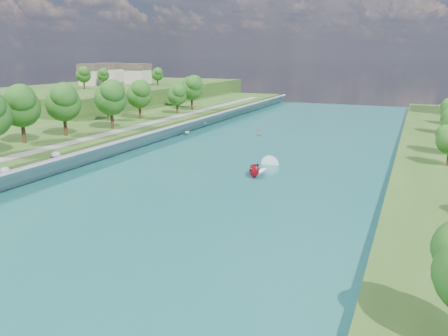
% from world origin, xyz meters
% --- Properties ---
extents(ground, '(260.00, 260.00, 0.00)m').
position_xyz_m(ground, '(0.00, 0.00, 0.00)').
color(ground, '#2D5119').
rests_on(ground, ground).
extents(river_water, '(55.00, 240.00, 0.10)m').
position_xyz_m(river_water, '(0.00, 20.00, 0.05)').
color(river_water, '#1A5C63').
rests_on(river_water, ground).
extents(berm_west, '(45.00, 240.00, 3.50)m').
position_xyz_m(berm_west, '(-50.00, 20.00, 1.75)').
color(berm_west, '#2D5119').
rests_on(berm_west, ground).
extents(ridge_west, '(60.00, 120.00, 9.00)m').
position_xyz_m(ridge_west, '(-82.50, 95.00, 4.50)').
color(ridge_west, '#2D5119').
rests_on(ridge_west, ground).
extents(riprap_bank, '(4.44, 236.00, 4.50)m').
position_xyz_m(riprap_bank, '(-25.85, 19.02, 1.81)').
color(riprap_bank, slate).
rests_on(riprap_bank, ground).
extents(riverside_path, '(3.00, 200.00, 0.10)m').
position_xyz_m(riverside_path, '(-32.50, 20.00, 3.55)').
color(riverside_path, gray).
rests_on(riverside_path, berm_west).
extents(ridge_houses, '(29.50, 29.50, 8.40)m').
position_xyz_m(ridge_houses, '(-88.67, 100.00, 13.31)').
color(ridge_houses, beige).
rests_on(ridge_houses, ridge_west).
extents(trees_west, '(18.49, 147.20, 13.61)m').
position_xyz_m(trees_west, '(-40.05, 6.88, 9.65)').
color(trees_west, '#175316').
rests_on(trees_west, berm_west).
extents(trees_ridge, '(21.40, 43.97, 9.31)m').
position_xyz_m(trees_ridge, '(-76.10, 86.88, 13.25)').
color(trees_ridge, '#175316').
rests_on(trees_ridge, ridge_west).
extents(motorboat, '(3.60, 19.32, 2.16)m').
position_xyz_m(motorboat, '(5.50, 16.26, 0.92)').
color(motorboat, '#B70E27').
rests_on(motorboat, river_water).
extents(raft, '(3.34, 3.60, 1.59)m').
position_xyz_m(raft, '(-7.42, 53.78, 0.46)').
color(raft, '#92969A').
rests_on(raft, river_water).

